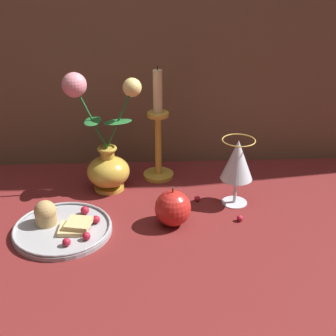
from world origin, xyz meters
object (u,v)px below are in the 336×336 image
object	(u,v)px
vase	(105,153)
apple_beside_vase	(173,208)
wine_glass	(237,162)
candlestick	(158,136)
plate_with_pastries	(61,226)

from	to	relation	value
vase	apple_beside_vase	distance (m)	0.24
wine_glass	apple_beside_vase	distance (m)	0.19
wine_glass	candlestick	size ratio (longest dim) A/B	0.55
vase	candlestick	bearing A→B (deg)	24.36
vase	candlestick	size ratio (longest dim) A/B	1.01
candlestick	apple_beside_vase	size ratio (longest dim) A/B	3.22
vase	plate_with_pastries	bearing A→B (deg)	-114.51
wine_glass	candlestick	distance (m)	0.23
plate_with_pastries	wine_glass	distance (m)	0.43
plate_with_pastries	apple_beside_vase	xyz separation A→B (m)	(0.25, 0.02, 0.03)
vase	candlestick	xyz separation A→B (m)	(0.13, 0.06, 0.02)
candlestick	apple_beside_vase	world-z (taller)	candlestick
apple_beside_vase	candlestick	bearing A→B (deg)	96.06
vase	apple_beside_vase	bearing A→B (deg)	-47.86
vase	plate_with_pastries	size ratio (longest dim) A/B	1.40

